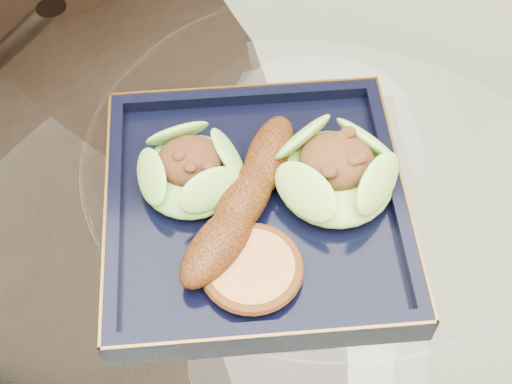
{
  "coord_description": "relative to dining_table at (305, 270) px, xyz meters",
  "views": [
    {
      "loc": [
        -0.08,
        -0.39,
        1.32
      ],
      "look_at": [
        -0.06,
        -0.03,
        0.8
      ],
      "focal_mm": 50.0,
      "sensor_mm": 36.0,
      "label": 1
    }
  ],
  "objects": [
    {
      "name": "dining_table",
      "position": [
        0.0,
        0.0,
        0.0
      ],
      "size": [
        1.13,
        1.13,
        0.77
      ],
      "color": "white",
      "rests_on": "ground"
    },
    {
      "name": "dining_chair",
      "position": [
        -0.19,
        0.27,
        -0.11
      ],
      "size": [
        0.5,
        0.5,
        0.88
      ],
      "rotation": [
        0.0,
        0.0,
        0.41
      ],
      "color": "black",
      "rests_on": "ground"
    },
    {
      "name": "navy_plate",
      "position": [
        -0.06,
        -0.03,
        0.17
      ],
      "size": [
        0.28,
        0.28,
        0.02
      ],
      "primitive_type": "cube",
      "rotation": [
        0.0,
        0.0,
        0.03
      ],
      "color": "black",
      "rests_on": "dining_table"
    },
    {
      "name": "lettuce_wrap_left",
      "position": [
        -0.12,
        -0.0,
        0.2
      ],
      "size": [
        0.1,
        0.1,
        0.03
      ],
      "primitive_type": "ellipsoid",
      "rotation": [
        0.0,
        0.0,
        -0.04
      ],
      "color": "#5BA32F",
      "rests_on": "navy_plate"
    },
    {
      "name": "lettuce_wrap_right",
      "position": [
        0.01,
        -0.01,
        0.2
      ],
      "size": [
        0.14,
        0.14,
        0.04
      ],
      "primitive_type": "ellipsoid",
      "rotation": [
        0.0,
        0.0,
        0.38
      ],
      "color": "#65A32F",
      "rests_on": "navy_plate"
    },
    {
      "name": "roasted_plantain",
      "position": [
        -0.07,
        -0.03,
        0.2
      ],
      "size": [
        0.13,
        0.19,
        0.04
      ],
      "primitive_type": "ellipsoid",
      "rotation": [
        0.0,
        0.0,
        1.08
      ],
      "color": "#5E2B09",
      "rests_on": "navy_plate"
    },
    {
      "name": "crumb_patty",
      "position": [
        -0.07,
        -0.1,
        0.19
      ],
      "size": [
        0.09,
        0.09,
        0.01
      ],
      "primitive_type": "cylinder",
      "rotation": [
        0.0,
        0.0,
        -0.19
      ],
      "color": "#B7743D",
      "rests_on": "navy_plate"
    }
  ]
}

